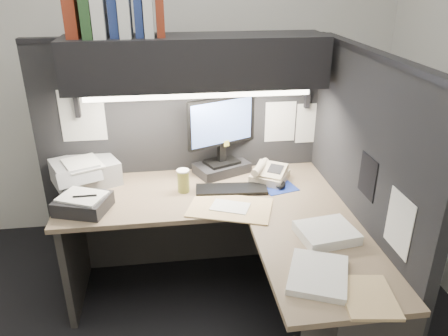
{
  "coord_description": "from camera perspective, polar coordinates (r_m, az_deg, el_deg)",
  "views": [
    {
      "loc": [
        -0.07,
        -1.87,
        1.99
      ],
      "look_at": [
        0.26,
        0.51,
        0.9
      ],
      "focal_mm": 35.0,
      "sensor_mm": 36.0,
      "label": 1
    }
  ],
  "objects": [
    {
      "name": "manila_stack",
      "position": [
        2.01,
        18.31,
        -15.7
      ],
      "size": [
        0.25,
        0.3,
        0.02
      ],
      "primitive_type": "cube",
      "rotation": [
        0.0,
        0.0,
        -0.14
      ],
      "color": "tan",
      "rests_on": "desk"
    },
    {
      "name": "mouse",
      "position": [
        2.8,
        7.39,
        -2.15
      ],
      "size": [
        0.1,
        0.12,
        0.04
      ],
      "primitive_type": "ellipsoid",
      "rotation": [
        0.0,
        0.0,
        -0.41
      ],
      "color": "black",
      "rests_on": "mousepad"
    },
    {
      "name": "binder_row",
      "position": [
        2.64,
        -14.14,
        19.42
      ],
      "size": [
        0.54,
        0.25,
        0.31
      ],
      "color": "maroon",
      "rests_on": "overhead_shelf"
    },
    {
      "name": "task_light_tube",
      "position": [
        2.58,
        -3.29,
        9.44
      ],
      "size": [
        1.32,
        0.04,
        0.04
      ],
      "primitive_type": "cylinder",
      "rotation": [
        0.0,
        1.57,
        0.0
      ],
      "color": "white",
      "rests_on": "overhead_shelf"
    },
    {
      "name": "overhead_shelf",
      "position": [
        2.68,
        -3.63,
        13.72
      ],
      "size": [
        1.55,
        0.34,
        0.3
      ],
      "primitive_type": "cube",
      "color": "black",
      "rests_on": "partition_back"
    },
    {
      "name": "telephone",
      "position": [
        2.88,
        6.0,
        -0.81
      ],
      "size": [
        0.3,
        0.31,
        0.09
      ],
      "primitive_type": "cube",
      "rotation": [
        0.0,
        0.0,
        -0.56
      ],
      "color": "tan",
      "rests_on": "desk"
    },
    {
      "name": "notebook_stack",
      "position": [
        2.64,
        -17.92,
        -4.47
      ],
      "size": [
        0.34,
        0.31,
        0.08
      ],
      "primitive_type": "cube",
      "rotation": [
        0.0,
        0.0,
        -0.32
      ],
      "color": "black",
      "rests_on": "desk"
    },
    {
      "name": "partition_right",
      "position": [
        2.6,
        17.07,
        -4.14
      ],
      "size": [
        0.06,
        1.5,
        1.6
      ],
      "primitive_type": "cube",
      "color": "black",
      "rests_on": "floor"
    },
    {
      "name": "wall_back",
      "position": [
        3.43,
        -6.72,
        13.42
      ],
      "size": [
        3.5,
        0.04,
        2.7
      ],
      "primitive_type": "cube",
      "color": "silver",
      "rests_on": "floor"
    },
    {
      "name": "pinned_papers",
      "position": [
        2.65,
        3.35,
        3.63
      ],
      "size": [
        1.76,
        1.31,
        0.51
      ],
      "color": "white",
      "rests_on": "partition_back"
    },
    {
      "name": "monitor",
      "position": [
        2.91,
        -0.29,
        3.17
      ],
      "size": [
        0.46,
        0.34,
        0.53
      ],
      "rotation": [
        0.0,
        0.0,
        0.41
      ],
      "color": "black",
      "rests_on": "desk"
    },
    {
      "name": "paper_stack_a",
      "position": [
        2.34,
        13.24,
        -8.24
      ],
      "size": [
        0.31,
        0.28,
        0.05
      ],
      "primitive_type": "cube",
      "rotation": [
        0.0,
        0.0,
        0.14
      ],
      "color": "white",
      "rests_on": "desk"
    },
    {
      "name": "printer",
      "position": [
        2.96,
        -17.66,
        -0.51
      ],
      "size": [
        0.48,
        0.45,
        0.15
      ],
      "primitive_type": "cube",
      "rotation": [
        0.0,
        0.0,
        0.43
      ],
      "color": "#999B9F",
      "rests_on": "desk"
    },
    {
      "name": "keyboard",
      "position": [
        2.74,
        0.97,
        -2.8
      ],
      "size": [
        0.45,
        0.18,
        0.02
      ],
      "primitive_type": "cube",
      "rotation": [
        0.0,
        0.0,
        -0.08
      ],
      "color": "black",
      "rests_on": "desk"
    },
    {
      "name": "mousepad",
      "position": [
        2.81,
        7.13,
        -2.46
      ],
      "size": [
        0.25,
        0.23,
        0.0
      ],
      "primitive_type": "cube",
      "rotation": [
        0.0,
        0.0,
        0.26
      ],
      "color": "navy",
      "rests_on": "desk"
    },
    {
      "name": "paper_stack_b",
      "position": [
        2.06,
        12.2,
        -13.45
      ],
      "size": [
        0.36,
        0.39,
        0.03
      ],
      "primitive_type": "cube",
      "rotation": [
        0.0,
        0.0,
        -0.4
      ],
      "color": "white",
      "rests_on": "desk"
    },
    {
      "name": "partition_back",
      "position": [
        3.05,
        -5.34,
        1.22
      ],
      "size": [
        1.9,
        0.06,
        1.6
      ],
      "primitive_type": "cube",
      "color": "black",
      "rests_on": "floor"
    },
    {
      "name": "desk",
      "position": [
        2.48,
        5.64,
        -14.45
      ],
      "size": [
        1.7,
        1.53,
        0.73
      ],
      "color": "#876956",
      "rests_on": "floor"
    },
    {
      "name": "coffee_cup",
      "position": [
        2.72,
        -5.33,
        -1.77
      ],
      "size": [
        0.09,
        0.09,
        0.14
      ],
      "primitive_type": "cylinder",
      "rotation": [
        0.0,
        0.0,
        -0.28
      ],
      "color": "#B4A248",
      "rests_on": "desk"
    },
    {
      "name": "open_folder",
      "position": [
        2.55,
        0.82,
        -5.18
      ],
      "size": [
        0.55,
        0.45,
        0.01
      ],
      "primitive_type": "cube",
      "rotation": [
        0.0,
        0.0,
        -0.34
      ],
      "color": "tan",
      "rests_on": "desk"
    }
  ]
}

